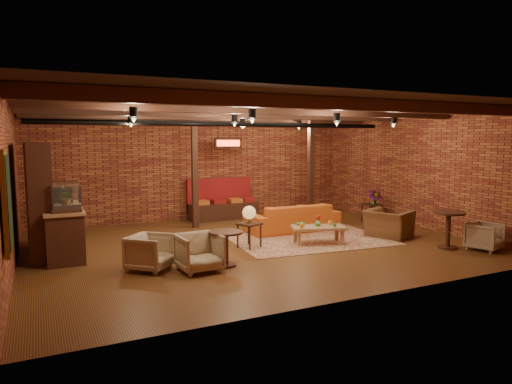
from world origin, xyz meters
name	(u,v)px	position (x,y,z in m)	size (l,w,h in m)	color
floor	(255,244)	(0.00, 0.00, 0.00)	(10.00, 10.00, 0.00)	#391C0E
ceiling	(255,107)	(0.00, 0.00, 3.20)	(10.00, 8.00, 0.02)	black
wall_back	(199,167)	(0.00, 4.00, 1.60)	(10.00, 0.02, 3.20)	maroon
wall_front	(367,196)	(0.00, -4.00, 1.60)	(10.00, 0.02, 3.20)	maroon
wall_left	(10,186)	(-5.00, 0.00, 1.60)	(0.02, 8.00, 3.20)	maroon
wall_right	(416,170)	(5.00, 0.00, 1.60)	(0.02, 8.00, 3.20)	maroon
ceiling_beams	(255,112)	(0.00, 0.00, 3.08)	(9.80, 6.40, 0.22)	black
ceiling_pipe	(228,124)	(0.00, 1.60, 2.85)	(0.12, 0.12, 9.60)	black
post_left	(195,171)	(-0.60, 2.60, 1.60)	(0.16, 0.16, 3.20)	black
post_right	(311,168)	(2.80, 2.00, 1.60)	(0.16, 0.16, 3.20)	black
service_counter	(62,217)	(-4.10, 1.00, 0.80)	(0.80, 2.50, 1.60)	black
plant_counter	(66,197)	(-4.00, 1.20, 1.22)	(0.35, 0.39, 0.30)	#337F33
shelving_hutch	(41,199)	(-4.50, 1.10, 1.20)	(0.52, 2.00, 2.40)	black
chalkboard_menu	(7,201)	(-4.93, -2.30, 1.60)	(0.08, 0.96, 1.46)	black
banquette	(223,203)	(0.60, 3.55, 0.50)	(2.10, 0.70, 1.00)	maroon
service_sign	(228,143)	(0.60, 3.10, 2.35)	(0.86, 0.06, 0.30)	#FF3819
ceiling_spotlights	(255,122)	(0.00, 0.00, 2.86)	(6.40, 4.40, 0.28)	black
rug	(307,238)	(1.45, 0.00, 0.01)	(3.76, 2.87, 0.01)	maroon
sofa	(292,218)	(1.60, 0.99, 0.37)	(2.51, 0.98, 0.73)	#B95119
coffee_table	(318,228)	(1.37, -0.58, 0.38)	(1.36, 0.97, 0.67)	#9C7949
side_table_lamp	(249,216)	(-0.24, -0.21, 0.73)	(0.60, 0.60, 0.96)	black
round_table_left	(226,242)	(-1.29, -1.40, 0.47)	(0.66, 0.66, 0.69)	black
armchair_a	(150,251)	(-2.69, -1.05, 0.37)	(0.73, 0.68, 0.75)	beige
armchair_b	(199,251)	(-1.87, -1.51, 0.39)	(0.76, 0.71, 0.78)	beige
armchair_right	(389,219)	(3.41, -0.71, 0.46)	(1.05, 0.68, 0.92)	brown
side_table_book	(372,205)	(4.40, 1.13, 0.51)	(0.51, 0.51, 0.58)	black
round_table_right	(448,224)	(3.79, -2.23, 0.56)	(0.72, 0.72, 0.84)	black
armchair_far	(485,235)	(4.40, -2.70, 0.34)	(0.66, 0.62, 0.68)	beige
plant_tall	(375,174)	(4.40, 1.01, 1.46)	(1.63, 1.63, 2.91)	#4C7F4C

